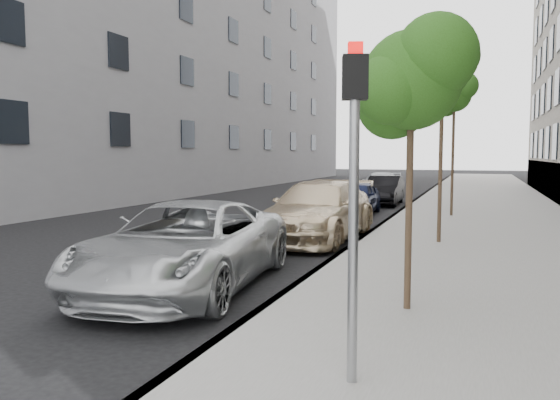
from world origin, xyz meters
The scene contains 12 objects.
ground centered at (0.00, 0.00, 0.00)m, with size 160.00×160.00×0.00m, color black.
sidewalk centered at (4.30, 24.00, 0.07)m, with size 6.40×72.00×0.14m, color gray.
curb centered at (1.18, 24.00, 0.07)m, with size 0.15×72.00×0.14m, color #9E9B93.
tree_near centered at (3.23, 1.50, 3.46)m, with size 1.75×1.55×4.18m.
tree_mid centered at (3.23, 8.00, 4.50)m, with size 1.71×1.51×5.21m.
tree_far centered at (3.23, 14.50, 4.53)m, with size 1.60×1.40×5.19m.
signal_pole centered at (3.01, -1.33, 2.21)m, with size 0.28×0.24×3.32m.
minivan centered at (-0.74, 1.96, 0.78)m, with size 2.57×5.58×1.55m, color silver.
suv centered at (-0.10, 8.16, 0.82)m, with size 2.29×5.62×1.63m, color beige.
sedan_blue centered at (-0.46, 14.90, 0.66)m, with size 1.57×3.90×1.33m, color black.
sedan_black centered at (-0.10, 19.53, 0.69)m, with size 1.45×4.16×1.37m, color black.
sedan_rear centered at (-1.16, 24.53, 0.67)m, with size 1.88×4.63×1.34m, color #B1B5BA.
Camera 1 is at (4.15, -6.53, 2.40)m, focal length 35.00 mm.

